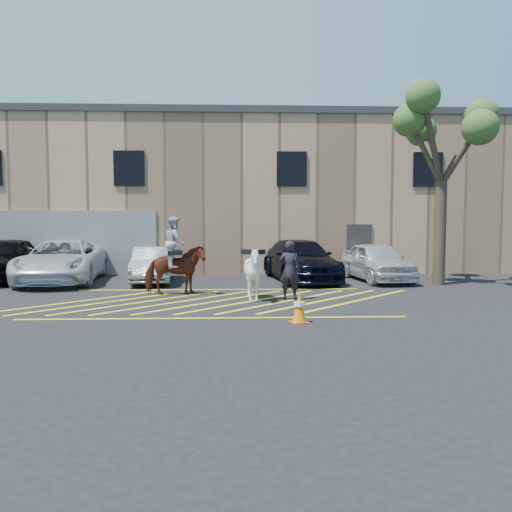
{
  "coord_description": "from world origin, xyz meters",
  "views": [
    {
      "loc": [
        0.59,
        -14.79,
        2.38
      ],
      "look_at": [
        1.18,
        0.2,
        1.3
      ],
      "focal_mm": 35.0,
      "sensor_mm": 36.0,
      "label": 1
    }
  ],
  "objects_px": {
    "handler": "(290,270)",
    "saddled_white": "(253,273)",
    "traffic_cone": "(299,307)",
    "tree": "(442,129)",
    "car_white_pickup": "(62,261)",
    "car_silver_sedan": "(153,265)",
    "car_white_suv": "(376,261)",
    "car_blue_suv": "(300,260)",
    "car_black_suv": "(3,259)",
    "mounted_bay": "(175,263)"
  },
  "relations": [
    {
      "from": "car_black_suv",
      "to": "tree",
      "type": "xyz_separation_m",
      "value": [
        16.61,
        -1.75,
        4.83
      ]
    },
    {
      "from": "car_black_suv",
      "to": "handler",
      "type": "distance_m",
      "value": 11.86
    },
    {
      "from": "car_silver_sedan",
      "to": "mounted_bay",
      "type": "xyz_separation_m",
      "value": [
        1.27,
        -3.35,
        0.34
      ]
    },
    {
      "from": "mounted_bay",
      "to": "traffic_cone",
      "type": "xyz_separation_m",
      "value": [
        3.41,
        -4.47,
        -0.64
      ]
    },
    {
      "from": "car_black_suv",
      "to": "traffic_cone",
      "type": "xyz_separation_m",
      "value": [
        10.58,
        -8.44,
        -0.49
      ]
    },
    {
      "from": "saddled_white",
      "to": "traffic_cone",
      "type": "xyz_separation_m",
      "value": [
        0.96,
        -3.31,
        -0.45
      ]
    },
    {
      "from": "mounted_bay",
      "to": "tree",
      "type": "xyz_separation_m",
      "value": [
        9.43,
        2.22,
        4.68
      ]
    },
    {
      "from": "mounted_bay",
      "to": "saddled_white",
      "type": "xyz_separation_m",
      "value": [
        2.45,
        -1.16,
        -0.19
      ]
    },
    {
      "from": "car_silver_sedan",
      "to": "tree",
      "type": "distance_m",
      "value": 11.87
    },
    {
      "from": "car_blue_suv",
      "to": "car_black_suv",
      "type": "bearing_deg",
      "value": 170.91
    },
    {
      "from": "car_white_pickup",
      "to": "car_blue_suv",
      "type": "bearing_deg",
      "value": -4.76
    },
    {
      "from": "mounted_bay",
      "to": "car_white_suv",
      "type": "bearing_deg",
      "value": 24.97
    },
    {
      "from": "car_blue_suv",
      "to": "mounted_bay",
      "type": "bearing_deg",
      "value": -148.15
    },
    {
      "from": "car_silver_sedan",
      "to": "car_white_suv",
      "type": "height_order",
      "value": "car_white_suv"
    },
    {
      "from": "car_white_pickup",
      "to": "car_white_suv",
      "type": "xyz_separation_m",
      "value": [
        12.18,
        0.05,
        -0.06
      ]
    },
    {
      "from": "handler",
      "to": "tree",
      "type": "distance_m",
      "value": 8.29
    },
    {
      "from": "handler",
      "to": "mounted_bay",
      "type": "distance_m",
      "value": 3.71
    },
    {
      "from": "traffic_cone",
      "to": "tree",
      "type": "height_order",
      "value": "tree"
    },
    {
      "from": "handler",
      "to": "traffic_cone",
      "type": "relative_size",
      "value": 2.43
    },
    {
      "from": "car_silver_sedan",
      "to": "mounted_bay",
      "type": "relative_size",
      "value": 1.63
    },
    {
      "from": "handler",
      "to": "saddled_white",
      "type": "height_order",
      "value": "handler"
    },
    {
      "from": "handler",
      "to": "saddled_white",
      "type": "bearing_deg",
      "value": 24.4
    },
    {
      "from": "mounted_bay",
      "to": "car_blue_suv",
      "type": "bearing_deg",
      "value": 39.78
    },
    {
      "from": "car_black_suv",
      "to": "car_silver_sedan",
      "type": "height_order",
      "value": "car_black_suv"
    },
    {
      "from": "car_blue_suv",
      "to": "car_silver_sedan",
      "type": "bearing_deg",
      "value": 175.87
    },
    {
      "from": "car_white_suv",
      "to": "handler",
      "type": "distance_m",
      "value": 6.02
    },
    {
      "from": "car_blue_suv",
      "to": "tree",
      "type": "bearing_deg",
      "value": -25.03
    },
    {
      "from": "car_white_suv",
      "to": "saddled_white",
      "type": "xyz_separation_m",
      "value": [
        -5.01,
        -4.63,
        0.06
      ]
    },
    {
      "from": "car_white_pickup",
      "to": "car_silver_sedan",
      "type": "relative_size",
      "value": 1.43
    },
    {
      "from": "saddled_white",
      "to": "tree",
      "type": "relative_size",
      "value": 0.27
    },
    {
      "from": "car_black_suv",
      "to": "car_white_pickup",
      "type": "relative_size",
      "value": 0.86
    },
    {
      "from": "car_white_pickup",
      "to": "traffic_cone",
      "type": "distance_m",
      "value": 11.34
    },
    {
      "from": "car_black_suv",
      "to": "car_blue_suv",
      "type": "bearing_deg",
      "value": -6.49
    },
    {
      "from": "saddled_white",
      "to": "traffic_cone",
      "type": "height_order",
      "value": "saddled_white"
    },
    {
      "from": "car_black_suv",
      "to": "saddled_white",
      "type": "distance_m",
      "value": 10.91
    },
    {
      "from": "car_silver_sedan",
      "to": "traffic_cone",
      "type": "relative_size",
      "value": 5.59
    },
    {
      "from": "traffic_cone",
      "to": "tree",
      "type": "distance_m",
      "value": 10.46
    },
    {
      "from": "mounted_bay",
      "to": "traffic_cone",
      "type": "bearing_deg",
      "value": -52.67
    },
    {
      "from": "car_blue_suv",
      "to": "traffic_cone",
      "type": "xyz_separation_m",
      "value": [
        -1.08,
        -8.2,
        -0.43
      ]
    },
    {
      "from": "car_white_pickup",
      "to": "saddled_white",
      "type": "distance_m",
      "value": 8.51
    },
    {
      "from": "car_blue_suv",
      "to": "saddled_white",
      "type": "bearing_deg",
      "value": -120.5
    },
    {
      "from": "car_white_suv",
      "to": "traffic_cone",
      "type": "relative_size",
      "value": 6.1
    },
    {
      "from": "handler",
      "to": "car_blue_suv",
      "type": "bearing_deg",
      "value": -80.16
    },
    {
      "from": "car_white_pickup",
      "to": "handler",
      "type": "relative_size",
      "value": 3.3
    },
    {
      "from": "car_white_suv",
      "to": "car_white_pickup",
      "type": "bearing_deg",
      "value": 173.49
    },
    {
      "from": "car_silver_sedan",
      "to": "handler",
      "type": "bearing_deg",
      "value": -48.39
    },
    {
      "from": "car_white_suv",
      "to": "traffic_cone",
      "type": "bearing_deg",
      "value": -123.76
    },
    {
      "from": "handler",
      "to": "traffic_cone",
      "type": "distance_m",
      "value": 3.42
    },
    {
      "from": "car_white_suv",
      "to": "mounted_bay",
      "type": "bearing_deg",
      "value": -161.76
    },
    {
      "from": "car_silver_sedan",
      "to": "mounted_bay",
      "type": "height_order",
      "value": "mounted_bay"
    }
  ]
}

